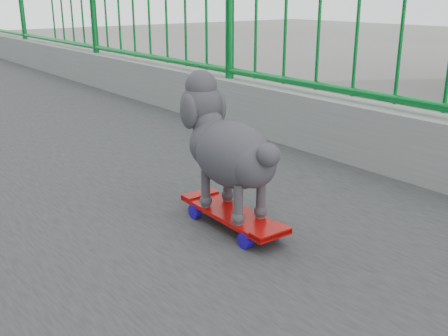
% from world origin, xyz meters
% --- Properties ---
extents(skateboard, '(0.16, 0.49, 0.06)m').
position_xyz_m(skateboard, '(0.36, 2.69, 7.05)').
color(skateboard, red).
rests_on(skateboard, footbridge).
extents(poodle, '(0.24, 0.54, 0.45)m').
position_xyz_m(poodle, '(0.36, 2.72, 7.30)').
color(poodle, '#322F34').
rests_on(poodle, skateboard).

